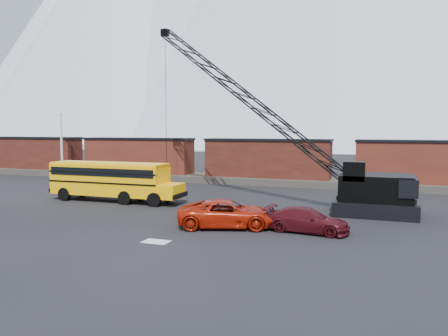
{
  "coord_description": "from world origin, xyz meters",
  "views": [
    {
      "loc": [
        11.51,
        -24.08,
        5.97
      ],
      "look_at": [
        0.44,
        6.8,
        3.0
      ],
      "focal_mm": 35.0,
      "sensor_mm": 36.0,
      "label": 1
    }
  ],
  "objects_px": {
    "school_bus": "(113,180)",
    "red_pickup": "(227,214)",
    "crawler_crane": "(248,99)",
    "maroon_suv": "(307,220)"
  },
  "relations": [
    {
      "from": "school_bus",
      "to": "red_pickup",
      "type": "xyz_separation_m",
      "value": [
        12.01,
        -5.82,
        -0.96
      ]
    },
    {
      "from": "school_bus",
      "to": "crawler_crane",
      "type": "distance_m",
      "value": 12.9
    },
    {
      "from": "school_bus",
      "to": "maroon_suv",
      "type": "height_order",
      "value": "school_bus"
    },
    {
      "from": "red_pickup",
      "to": "school_bus",
      "type": "bearing_deg",
      "value": 46.41
    },
    {
      "from": "red_pickup",
      "to": "crawler_crane",
      "type": "height_order",
      "value": "crawler_crane"
    },
    {
      "from": "red_pickup",
      "to": "crawler_crane",
      "type": "xyz_separation_m",
      "value": [
        -1.6,
        9.66,
        7.55
      ]
    },
    {
      "from": "maroon_suv",
      "to": "crawler_crane",
      "type": "relative_size",
      "value": 0.22
    },
    {
      "from": "maroon_suv",
      "to": "crawler_crane",
      "type": "height_order",
      "value": "crawler_crane"
    },
    {
      "from": "crawler_crane",
      "to": "school_bus",
      "type": "bearing_deg",
      "value": -159.71
    },
    {
      "from": "school_bus",
      "to": "crawler_crane",
      "type": "relative_size",
      "value": 0.53
    }
  ]
}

